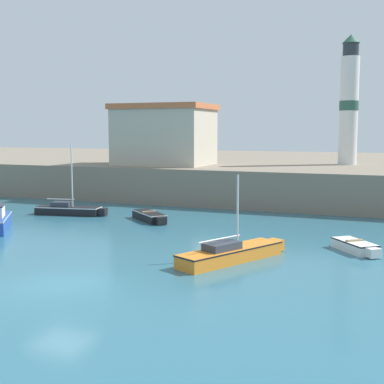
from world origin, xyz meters
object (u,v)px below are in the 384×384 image
sailboat_orange_2 (232,253)px  harbor_shed_near_wharf (164,134)px  dinghy_white_1 (356,246)px  sailboat_black_3 (69,209)px  dinghy_black_4 (150,216)px  lighthouse (349,102)px

sailboat_orange_2 → harbor_shed_near_wharf: (-13.33, 21.32, 5.55)m
dinghy_white_1 → sailboat_black_3: (-21.23, 4.87, 0.10)m
dinghy_white_1 → harbor_shed_near_wharf: size_ratio=0.35×
dinghy_white_1 → sailboat_black_3: bearing=167.1°
dinghy_white_1 → sailboat_black_3: sailboat_black_3 is taller
dinghy_white_1 → dinghy_black_4: dinghy_black_4 is taller
sailboat_orange_2 → dinghy_white_1: bearing=38.1°
sailboat_black_3 → dinghy_black_4: sailboat_black_3 is taller
dinghy_white_1 → harbor_shed_near_wharf: (-18.82, 17.01, 5.66)m
sailboat_orange_2 → lighthouse: size_ratio=0.54×
dinghy_black_4 → lighthouse: lighthouse is taller
dinghy_white_1 → harbor_shed_near_wharf: 25.99m
harbor_shed_near_wharf → dinghy_white_1: bearing=-42.1°
sailboat_black_3 → dinghy_black_4: (6.85, -0.14, -0.08)m
dinghy_black_4 → harbor_shed_near_wharf: (-4.43, 12.28, 5.64)m
lighthouse → harbor_shed_near_wharf: 17.54m
sailboat_black_3 → dinghy_black_4: size_ratio=1.50×
lighthouse → harbor_shed_near_wharf: (-16.00, -6.54, -2.97)m
sailboat_black_3 → dinghy_white_1: bearing=-12.9°
dinghy_white_1 → dinghy_black_4: size_ratio=0.83×
dinghy_white_1 → dinghy_black_4: 15.14m
sailboat_orange_2 → lighthouse: 29.25m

